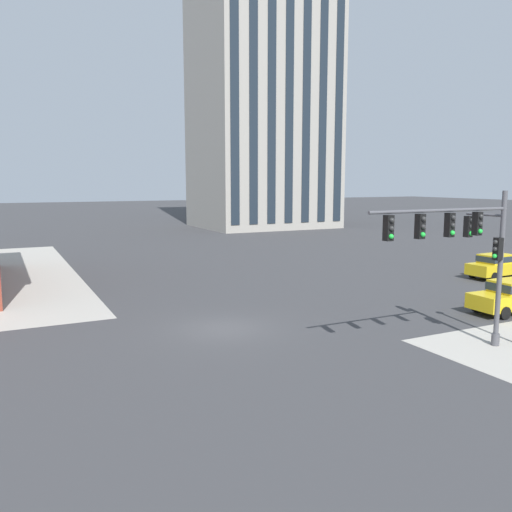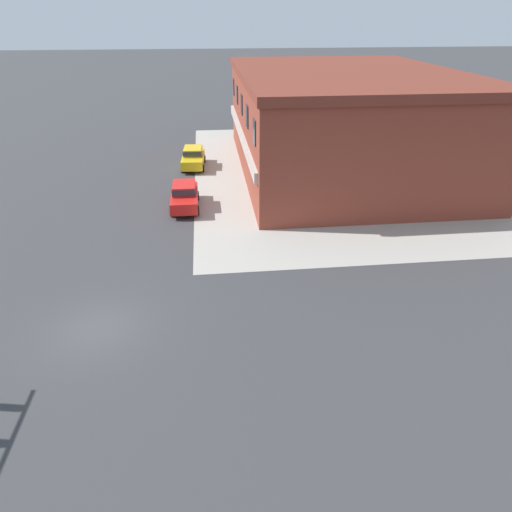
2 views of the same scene
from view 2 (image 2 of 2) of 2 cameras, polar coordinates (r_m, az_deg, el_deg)
name	(u,v)px [view 2 (image 2 of 2)]	position (r m, az deg, el deg)	size (l,w,h in m)	color
ground_plane	(98,328)	(20.82, -19.16, -8.52)	(320.00, 320.00, 0.00)	#38383A
sidewalk_far_corner	(384,169)	(41.06, 15.67, 10.39)	(32.00, 32.00, 0.02)	#A8A399
car_main_northbound_far	(193,157)	(40.24, -7.84, 12.18)	(4.50, 2.09, 1.68)	gold
car_main_southbound_far	(184,195)	(31.58, -8.92, 7.56)	(4.41, 1.90, 1.68)	red
storefront_block_near_corner	(343,121)	(39.39, 10.84, 16.17)	(23.65, 16.92, 7.89)	brown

